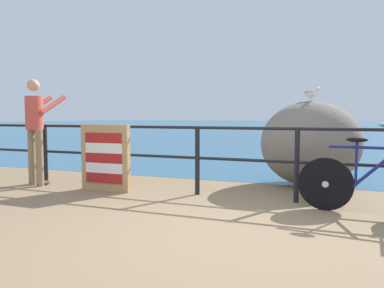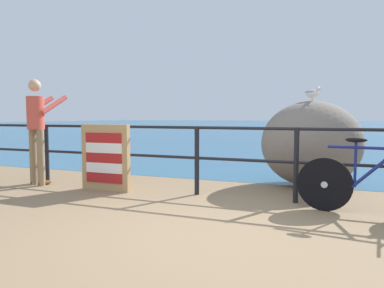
{
  "view_description": "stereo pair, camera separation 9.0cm",
  "coord_description": "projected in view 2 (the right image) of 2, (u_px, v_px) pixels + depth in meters",
  "views": [
    {
      "loc": [
        1.08,
        -3.34,
        1.17
      ],
      "look_at": [
        -0.95,
        2.05,
        0.72
      ],
      "focal_mm": 33.66,
      "sensor_mm": 36.0,
      "label": 1
    },
    {
      "loc": [
        1.16,
        -3.31,
        1.17
      ],
      "look_at": [
        -0.95,
        2.05,
        0.72
      ],
      "focal_mm": 33.66,
      "sensor_mm": 36.0,
      "label": 2
    }
  ],
  "objects": [
    {
      "name": "ground_plane",
      "position": [
        313.0,
        136.0,
        22.14
      ],
      "size": [
        120.0,
        120.0,
        0.1
      ],
      "primitive_type": "cube",
      "color": "#846B4C"
    },
    {
      "name": "sea_surface",
      "position": [
        324.0,
        125.0,
        47.98
      ],
      "size": [
        120.0,
        90.0,
        0.01
      ],
      "primitive_type": "cube",
      "color": "#285B7F",
      "rests_on": "ground_plane"
    },
    {
      "name": "promenade_railing",
      "position": [
        244.0,
        154.0,
        5.07
      ],
      "size": [
        10.04,
        0.07,
        1.02
      ],
      "color": "black",
      "rests_on": "ground_plane"
    },
    {
      "name": "person_at_railing",
      "position": [
        37.0,
        127.0,
        6.06
      ],
      "size": [
        0.52,
        0.67,
        1.78
      ],
      "rotation": [
        0.0,
        0.0,
        1.41
      ],
      "color": "#8C7251",
      "rests_on": "ground_plane"
    },
    {
      "name": "folded_deckchair_stack",
      "position": [
        105.0,
        158.0,
        5.63
      ],
      "size": [
        0.84,
        0.1,
        1.04
      ],
      "color": "tan",
      "rests_on": "ground_plane"
    },
    {
      "name": "breakwater_boulder_main",
      "position": [
        311.0,
        144.0,
        5.98
      ],
      "size": [
        1.63,
        1.49,
        1.42
      ],
      "color": "slate",
      "rests_on": "ground"
    },
    {
      "name": "seagull",
      "position": [
        312.0,
        93.0,
        5.99
      ],
      "size": [
        0.31,
        0.26,
        0.23
      ],
      "rotation": [
        0.0,
        0.0,
        5.65
      ],
      "color": "gold",
      "rests_on": "breakwater_boulder_main"
    }
  ]
}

